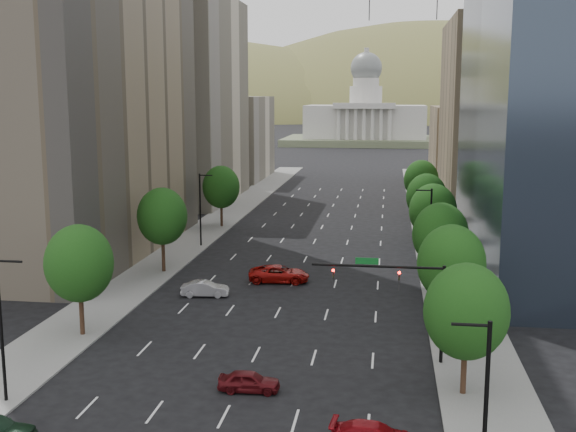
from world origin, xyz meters
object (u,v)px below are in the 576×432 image
at_px(traffic_signal, 407,290).
at_px(car_silver, 205,289).
at_px(capitol, 365,121).
at_px(car_red_far, 279,274).
at_px(car_maroon, 249,381).

height_order(traffic_signal, car_silver, traffic_signal).
height_order(capitol, car_silver, capitol).
distance_m(capitol, car_silver, 206.07).
height_order(car_silver, car_red_far, car_red_far).
bearing_deg(traffic_signal, car_maroon, -147.13).
bearing_deg(car_red_far, capitol, -4.55).
distance_m(car_maroon, car_red_far, 26.30).
relative_size(car_maroon, car_red_far, 0.65).
xyz_separation_m(traffic_signal, car_silver, (-17.94, 13.92, -4.45)).
height_order(capitol, car_red_far, capitol).
xyz_separation_m(capitol, car_silver, (-7.42, -205.79, -7.85)).
xyz_separation_m(traffic_signal, car_maroon, (-9.77, -6.31, -4.51)).
xyz_separation_m(capitol, car_red_far, (-1.42, -199.81, -7.74)).
xyz_separation_m(car_silver, car_red_far, (5.99, 5.98, 0.11)).
bearing_deg(capitol, traffic_signal, -87.26).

